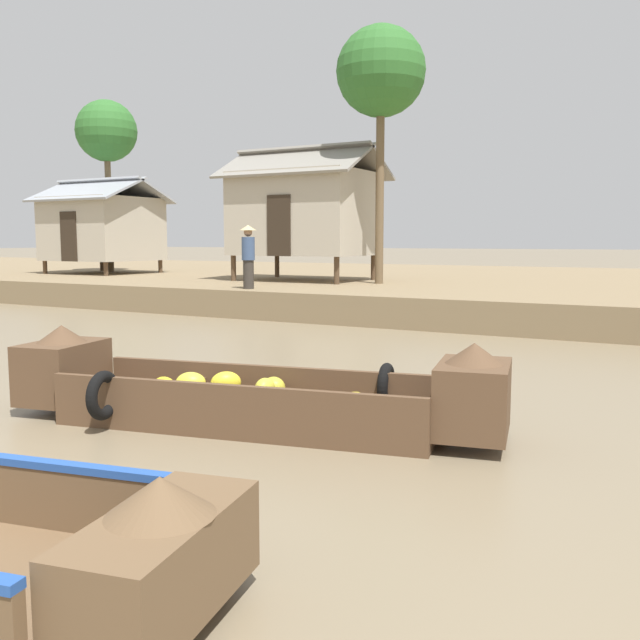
{
  "coord_description": "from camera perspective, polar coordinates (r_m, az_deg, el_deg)",
  "views": [
    {
      "loc": [
        5.6,
        -1.29,
        1.99
      ],
      "look_at": [
        1.48,
        6.2,
        1.01
      ],
      "focal_mm": 39.19,
      "sensor_mm": 36.0,
      "label": 1
    }
  ],
  "objects": [
    {
      "name": "stilt_house_left",
      "position": [
        28.17,
        -17.35,
        7.24
      ],
      "size": [
        4.26,
        3.75,
        3.6
      ],
      "color": "#4C3826",
      "rests_on": "riverbank_strip"
    },
    {
      "name": "ground_plane",
      "position": [
        12.76,
        2.39,
        -2.43
      ],
      "size": [
        300.0,
        300.0,
        0.0
      ],
      "primitive_type": "plane",
      "color": "#7A6B51"
    },
    {
      "name": "riverbank_strip",
      "position": [
        25.05,
        15.82,
        2.57
      ],
      "size": [
        160.0,
        20.0,
        0.72
      ],
      "primitive_type": "cube",
      "color": "#7F6B4C",
      "rests_on": "ground"
    },
    {
      "name": "palm_tree_mid",
      "position": [
        21.08,
        5.0,
        19.42
      ],
      "size": [
        2.55,
        2.55,
        7.31
      ],
      "color": "brown",
      "rests_on": "riverbank_strip"
    },
    {
      "name": "palm_tree_near",
      "position": [
        29.76,
        -17.05,
        14.43
      ],
      "size": [
        2.4,
        2.4,
        6.76
      ],
      "color": "brown",
      "rests_on": "riverbank_strip"
    },
    {
      "name": "vendor_person",
      "position": [
        18.34,
        -5.88,
        5.44
      ],
      "size": [
        0.44,
        0.44,
        1.66
      ],
      "color": "#332D28",
      "rests_on": "riverbank_strip"
    },
    {
      "name": "banana_boat",
      "position": [
        7.56,
        -5.92,
        -5.96
      ],
      "size": [
        5.48,
        2.37,
        1.01
      ],
      "color": "brown",
      "rests_on": "ground"
    },
    {
      "name": "stilt_house_mid_left",
      "position": [
        22.11,
        -1.32,
        8.84
      ],
      "size": [
        4.74,
        3.43,
        4.16
      ],
      "color": "#4C3826",
      "rests_on": "riverbank_strip"
    }
  ]
}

